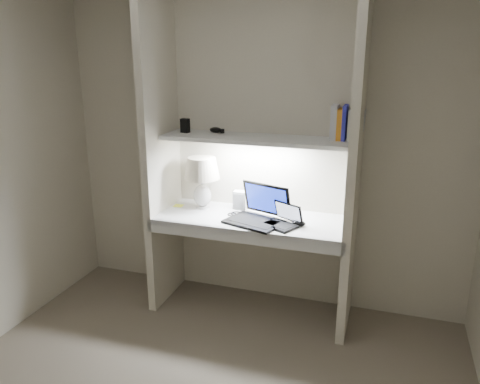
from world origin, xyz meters
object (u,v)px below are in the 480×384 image
at_px(laptop_main, 259,213).
at_px(speaker, 240,200).
at_px(laptop_netbook, 282,220).
at_px(table_lamp, 202,174).
at_px(book_row, 347,124).

height_order(laptop_main, speaker, laptop_main).
bearing_deg(laptop_netbook, speaker, 174.62).
bearing_deg(table_lamp, laptop_main, -16.38).
bearing_deg(laptop_main, table_lamp, -178.02).
bearing_deg(table_lamp, book_row, 4.73).
height_order(laptop_netbook, book_row, book_row).
relative_size(laptop_main, laptop_netbook, 1.56).
distance_m(table_lamp, laptop_main, 0.57).
distance_m(laptop_netbook, speaker, 0.48).
distance_m(laptop_main, book_row, 0.90).
bearing_deg(laptop_netbook, table_lamp, -167.68).
bearing_deg(table_lamp, laptop_netbook, -15.09).
xyz_separation_m(laptop_netbook, book_row, (0.39, 0.28, 0.67)).
height_order(laptop_main, book_row, book_row).
height_order(laptop_main, laptop_netbook, laptop_main).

